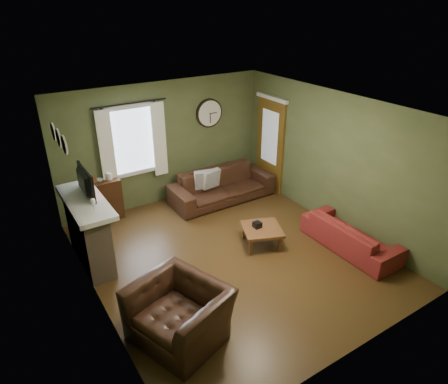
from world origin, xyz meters
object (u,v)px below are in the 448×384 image
armchair (179,313)px  coffee_table (262,236)px  sofa_brown (222,186)px  bookshelf (104,201)px  sofa_red (351,235)px

armchair → coffee_table: size_ratio=1.77×
sofa_brown → coffee_table: sofa_brown is taller
bookshelf → armchair: bearing=-92.1°
bookshelf → coffee_table: (2.11, -2.45, -0.24)m
armchair → sofa_brown: bearing=120.4°
sofa_red → armchair: 3.52m
sofa_red → coffee_table: bearing=53.9°
bookshelf → coffee_table: 3.24m
sofa_red → bookshelf: bearing=45.0°
coffee_table → sofa_brown: bearing=79.3°
sofa_brown → coffee_table: size_ratio=3.45×
armchair → coffee_table: 2.52m
sofa_brown → sofa_red: sofa_brown is taller
coffee_table → bookshelf: bearing=130.7°
sofa_red → coffee_table: size_ratio=2.73×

